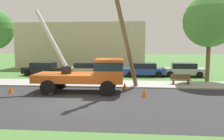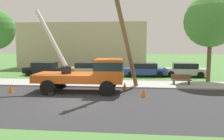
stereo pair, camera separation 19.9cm
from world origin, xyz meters
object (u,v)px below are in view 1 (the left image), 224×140
(utility_truck, at_px, (91,72))
(park_bench, at_px, (181,80))
(traffic_cone_behind, at_px, (10,89))
(parked_sedan_silver, at_px, (184,70))
(leaning_utility_pole, at_px, (124,30))
(traffic_cone_curbside, at_px, (125,86))
(parked_sedan_blue, at_px, (144,70))
(parked_sedan_black, at_px, (44,69))
(traffic_cone_ahead, at_px, (144,93))
(parked_sedan_tan, at_px, (87,69))
(roadside_tree_far, at_px, (210,21))

(utility_truck, bearing_deg, park_bench, 25.27)
(traffic_cone_behind, bearing_deg, parked_sedan_silver, 34.30)
(utility_truck, height_order, parked_sedan_silver, utility_truck)
(leaning_utility_pole, bearing_deg, utility_truck, -156.70)
(traffic_cone_curbside, height_order, park_bench, park_bench)
(parked_sedan_blue, bearing_deg, traffic_cone_curbside, -103.63)
(parked_sedan_black, relative_size, parked_sedan_silver, 0.99)
(traffic_cone_ahead, distance_m, park_bench, 5.54)
(utility_truck, relative_size, leaning_utility_pole, 0.79)
(parked_sedan_black, distance_m, parked_sedan_tan, 4.84)
(parked_sedan_black, height_order, roadside_tree_far, roadside_tree_far)
(parked_sedan_black, distance_m, parked_sedan_silver, 15.19)
(park_bench, bearing_deg, roadside_tree_far, 36.85)
(park_bench, bearing_deg, parked_sedan_tan, 150.04)
(traffic_cone_ahead, relative_size, traffic_cone_behind, 1.00)
(leaning_utility_pole, relative_size, parked_sedan_blue, 1.91)
(leaning_utility_pole, relative_size, parked_sedan_silver, 1.89)
(traffic_cone_ahead, bearing_deg, leaning_utility_pole, 122.76)
(roadside_tree_far, bearing_deg, parked_sedan_tan, 165.50)
(traffic_cone_curbside, height_order, roadside_tree_far, roadside_tree_far)
(traffic_cone_behind, bearing_deg, parked_sedan_black, 98.10)
(utility_truck, distance_m, parked_sedan_tan, 8.65)
(leaning_utility_pole, distance_m, traffic_cone_behind, 8.97)
(parked_sedan_black, bearing_deg, leaning_utility_pole, -39.15)
(park_bench, distance_m, roadside_tree_far, 6.08)
(leaning_utility_pole, distance_m, parked_sedan_blue, 8.52)
(traffic_cone_behind, bearing_deg, traffic_cone_curbside, 13.11)
(leaning_utility_pole, height_order, parked_sedan_black, leaning_utility_pole)
(parked_sedan_blue, relative_size, roadside_tree_far, 0.58)
(utility_truck, bearing_deg, traffic_cone_behind, -171.58)
(traffic_cone_curbside, xyz_separation_m, parked_sedan_silver, (6.00, 7.64, 0.43))
(parked_sedan_blue, relative_size, park_bench, 2.80)
(traffic_cone_ahead, relative_size, parked_sedan_blue, 0.12)
(parked_sedan_silver, bearing_deg, traffic_cone_behind, -145.70)
(traffic_cone_ahead, distance_m, roadside_tree_far, 10.32)
(parked_sedan_black, relative_size, park_bench, 2.80)
(roadside_tree_far, bearing_deg, parked_sedan_blue, 151.22)
(traffic_cone_curbside, distance_m, roadside_tree_far, 9.97)
(traffic_cone_curbside, xyz_separation_m, park_bench, (4.55, 2.24, 0.18))
(utility_truck, xyz_separation_m, parked_sedan_silver, (8.34, 8.65, -0.70))
(traffic_cone_ahead, distance_m, parked_sedan_tan, 11.17)
(parked_sedan_tan, relative_size, parked_sedan_silver, 0.98)
(park_bench, bearing_deg, leaning_utility_pole, -153.81)
(traffic_cone_ahead, bearing_deg, roadside_tree_far, 47.45)
(parked_sedan_blue, xyz_separation_m, park_bench, (2.76, -5.16, -0.25))
(traffic_cone_behind, xyz_separation_m, parked_sedan_tan, (3.54, 9.21, 0.43))
(park_bench, bearing_deg, parked_sedan_black, 159.62)
(leaning_utility_pole, height_order, traffic_cone_curbside, leaning_utility_pole)
(traffic_cone_curbside, bearing_deg, roadside_tree_far, 30.53)
(traffic_cone_curbside, bearing_deg, traffic_cone_ahead, -59.82)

